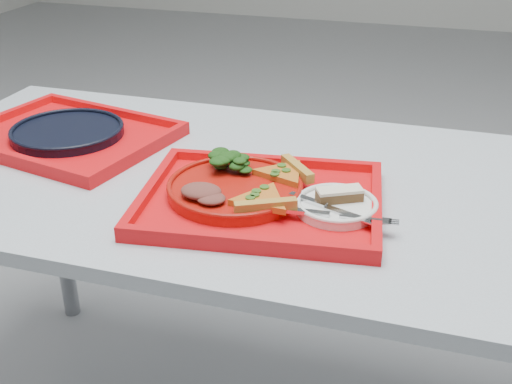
# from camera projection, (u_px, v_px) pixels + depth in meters

# --- Properties ---
(table) EXTENTS (1.60, 0.80, 0.75)m
(table) POSITION_uv_depth(u_px,v_px,m) (249.00, 207.00, 1.37)
(table) COLOR #9BA4AE
(table) RESTS_ON ground
(tray_main) EXTENTS (0.49, 0.41, 0.01)m
(tray_main) POSITION_uv_depth(u_px,v_px,m) (261.00, 203.00, 1.22)
(tray_main) COLOR red
(tray_main) RESTS_ON table
(tray_far) EXTENTS (0.51, 0.44, 0.01)m
(tray_far) POSITION_uv_depth(u_px,v_px,m) (68.00, 138.00, 1.51)
(tray_far) COLOR red
(tray_far) RESTS_ON table
(dinner_plate) EXTENTS (0.26, 0.26, 0.02)m
(dinner_plate) POSITION_uv_depth(u_px,v_px,m) (235.00, 190.00, 1.23)
(dinner_plate) COLOR #A7120B
(dinner_plate) RESTS_ON tray_main
(side_plate) EXTENTS (0.15, 0.15, 0.01)m
(side_plate) POSITION_uv_depth(u_px,v_px,m) (336.00, 207.00, 1.17)
(side_plate) COLOR white
(side_plate) RESTS_ON tray_main
(navy_plate) EXTENTS (0.26, 0.26, 0.02)m
(navy_plate) POSITION_uv_depth(u_px,v_px,m) (68.00, 133.00, 1.50)
(navy_plate) COLOR black
(navy_plate) RESTS_ON tray_far
(pizza_slice_a) EXTENTS (0.16, 0.16, 0.02)m
(pizza_slice_a) POSITION_uv_depth(u_px,v_px,m) (262.00, 198.00, 1.16)
(pizza_slice_a) COLOR orange
(pizza_slice_a) RESTS_ON dinner_plate
(pizza_slice_b) EXTENTS (0.16, 0.16, 0.02)m
(pizza_slice_b) POSITION_uv_depth(u_px,v_px,m) (283.00, 171.00, 1.26)
(pizza_slice_b) COLOR orange
(pizza_slice_b) RESTS_ON dinner_plate
(salad_heap) EXTENTS (0.09, 0.08, 0.04)m
(salad_heap) POSITION_uv_depth(u_px,v_px,m) (230.00, 159.00, 1.29)
(salad_heap) COLOR black
(salad_heap) RESTS_ON dinner_plate
(meat_portion) EXTENTS (0.08, 0.06, 0.02)m
(meat_portion) POSITION_uv_depth(u_px,v_px,m) (201.00, 191.00, 1.18)
(meat_portion) COLOR brown
(meat_portion) RESTS_ON dinner_plate
(dessert_bar) EXTENTS (0.09, 0.07, 0.02)m
(dessert_bar) POSITION_uv_depth(u_px,v_px,m) (339.00, 194.00, 1.18)
(dessert_bar) COLOR #4F321A
(dessert_bar) RESTS_ON side_plate
(knife) EXTENTS (0.18, 0.08, 0.01)m
(knife) POSITION_uv_depth(u_px,v_px,m) (333.00, 208.00, 1.15)
(knife) COLOR silver
(knife) RESTS_ON side_plate
(fork) EXTENTS (0.19, 0.04, 0.01)m
(fork) POSITION_uv_depth(u_px,v_px,m) (338.00, 215.00, 1.13)
(fork) COLOR silver
(fork) RESTS_ON side_plate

